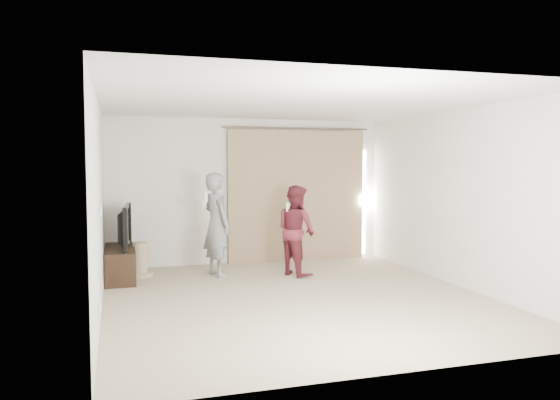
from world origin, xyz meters
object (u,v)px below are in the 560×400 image
(person_man, at_px, (217,224))
(person_woman, at_px, (296,230))
(tv_console, at_px, (120,264))
(tv, at_px, (119,227))

(person_man, bearing_deg, person_woman, -14.51)
(tv_console, bearing_deg, person_man, -5.57)
(tv_console, height_order, tv, tv)
(tv, height_order, person_man, person_man)
(tv_console, relative_size, person_man, 0.78)
(person_woman, bearing_deg, person_man, 165.49)
(person_man, height_order, person_woman, person_man)
(tv_console, distance_m, tv, 0.58)
(tv, relative_size, person_woman, 0.80)
(tv_console, height_order, person_woman, person_woman)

